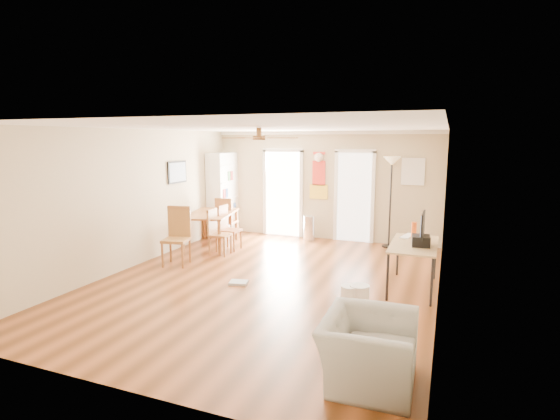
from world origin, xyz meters
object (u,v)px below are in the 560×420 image
at_px(dining_table, 211,230).
at_px(dining_chair_right_a, 230,228).
at_px(dining_chair_near, 176,237).
at_px(wastebasket_a, 350,296).
at_px(trash_can, 309,228).
at_px(printer, 421,241).
at_px(bookshelf, 223,194).
at_px(dining_chair_far, 227,219).
at_px(computer_desk, 413,266).
at_px(armchair, 368,350).
at_px(dining_chair_right_b, 220,232).
at_px(wastebasket_b, 359,296).
at_px(torchiere_lamp, 390,203).

distance_m(dining_table, dining_chair_right_a, 0.57).
height_order(dining_chair_near, wastebasket_a, dining_chair_near).
relative_size(trash_can, printer, 1.87).
distance_m(bookshelf, dining_chair_far, 0.89).
distance_m(dining_table, computer_desk, 4.68).
distance_m(dining_chair_far, computer_desk, 4.84).
height_order(dining_chair_right_a, dining_chair_near, dining_chair_near).
relative_size(bookshelf, armchair, 2.02).
distance_m(dining_chair_right_b, wastebasket_b, 3.77).
xyz_separation_m(bookshelf, wastebasket_a, (4.09, -3.63, -0.88)).
height_order(dining_chair_far, wastebasket_a, dining_chair_far).
relative_size(computer_desk, wastebasket_b, 4.27).
xyz_separation_m(bookshelf, wastebasket_b, (4.22, -3.60, -0.87)).
bearing_deg(wastebasket_a, computer_desk, 54.92).
relative_size(dining_table, torchiere_lamp, 0.76).
distance_m(dining_chair_near, dining_chair_far, 2.19).
bearing_deg(dining_chair_far, dining_chair_near, 88.58).
bearing_deg(dining_chair_far, wastebasket_b, 138.21).
distance_m(printer, wastebasket_b, 1.40).
bearing_deg(dining_chair_far, dining_chair_right_a, 119.63).
bearing_deg(dining_chair_right_a, torchiere_lamp, -64.74).
height_order(dining_chair_right_b, trash_can, dining_chair_right_b).
bearing_deg(trash_can, printer, -45.80).
bearing_deg(wastebasket_b, torchiere_lamp, 91.12).
distance_m(trash_can, computer_desk, 3.74).
height_order(wastebasket_a, wastebasket_b, wastebasket_b).
xyz_separation_m(dining_chair_near, trash_can, (1.76, 2.92, -0.26)).
bearing_deg(wastebasket_b, dining_table, 148.27).
bearing_deg(trash_can, bookshelf, -176.12).
height_order(trash_can, torchiere_lamp, torchiere_lamp).
bearing_deg(wastebasket_a, printer, 48.33).
height_order(dining_chair_right_b, printer, dining_chair_right_b).
bearing_deg(dining_table, wastebasket_b, -31.73).
height_order(bookshelf, dining_chair_right_b, bookshelf).
xyz_separation_m(dining_chair_right_b, wastebasket_b, (3.29, -1.80, -0.31)).
relative_size(dining_chair_right_a, computer_desk, 0.69).
bearing_deg(printer, bookshelf, 146.27).
bearing_deg(computer_desk, dining_table, 163.92).
bearing_deg(dining_table, computer_desk, -16.08).
height_order(dining_chair_right_b, torchiere_lamp, torchiere_lamp).
height_order(bookshelf, torchiere_lamp, bookshelf).
distance_m(dining_chair_far, armchair, 6.49).
relative_size(dining_chair_right_a, armchair, 0.95).
distance_m(dining_chair_right_a, dining_chair_right_b, 0.46).
xyz_separation_m(dining_chair_near, printer, (4.47, 0.13, 0.28)).
relative_size(bookshelf, dining_chair_right_b, 2.16).
bearing_deg(armchair, dining_chair_far, 39.61).
relative_size(dining_chair_right_a, wastebasket_a, 3.08).
bearing_deg(bookshelf, torchiere_lamp, 1.14).
distance_m(bookshelf, dining_table, 1.44).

